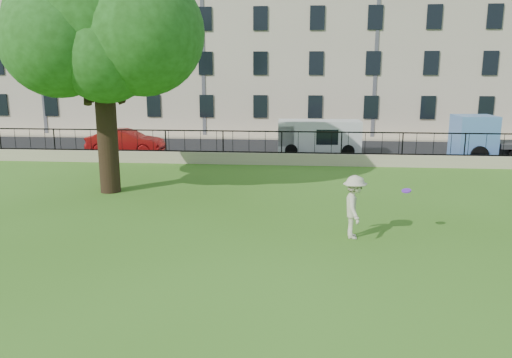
# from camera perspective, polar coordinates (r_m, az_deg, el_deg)

# --- Properties ---
(ground) EXTENTS (120.00, 120.00, 0.00)m
(ground) POSITION_cam_1_polar(r_m,az_deg,el_deg) (13.93, 0.99, -7.51)
(ground) COLOR #366618
(ground) RESTS_ON ground
(retaining_wall) EXTENTS (50.00, 0.40, 0.60)m
(retaining_wall) POSITION_cam_1_polar(r_m,az_deg,el_deg) (25.48, 2.93, 2.31)
(retaining_wall) COLOR tan
(retaining_wall) RESTS_ON ground
(iron_railing) EXTENTS (50.00, 0.05, 1.13)m
(iron_railing) POSITION_cam_1_polar(r_m,az_deg,el_deg) (25.34, 2.95, 4.21)
(iron_railing) COLOR black
(iron_railing) RESTS_ON retaining_wall
(street) EXTENTS (60.00, 9.00, 0.01)m
(street) POSITION_cam_1_polar(r_m,az_deg,el_deg) (30.16, 3.27, 3.31)
(street) COLOR black
(street) RESTS_ON ground
(sidewalk) EXTENTS (60.00, 1.40, 0.12)m
(sidewalk) POSITION_cam_1_polar(r_m,az_deg,el_deg) (35.29, 3.55, 4.72)
(sidewalk) COLOR tan
(sidewalk) RESTS_ON ground
(building_row) EXTENTS (56.40, 10.40, 13.80)m
(building_row) POSITION_cam_1_polar(r_m,az_deg,el_deg) (40.70, 3.92, 15.40)
(building_row) COLOR beige
(building_row) RESTS_ON ground
(tree) EXTENTS (8.06, 6.26, 9.98)m
(tree) POSITION_cam_1_polar(r_m,az_deg,el_deg) (20.31, -17.70, 17.13)
(tree) COLOR black
(tree) RESTS_ON ground
(man) EXTENTS (0.69, 1.19, 1.83)m
(man) POSITION_cam_1_polar(r_m,az_deg,el_deg) (14.50, 11.16, -3.16)
(man) COLOR beige
(man) RESTS_ON ground
(frisbee) EXTENTS (0.28, 0.29, 0.12)m
(frisbee) POSITION_cam_1_polar(r_m,az_deg,el_deg) (14.96, 16.81, -1.29)
(frisbee) COLOR #6A22C1
(red_sedan) EXTENTS (4.35, 1.58, 1.43)m
(red_sedan) POSITION_cam_1_polar(r_m,az_deg,el_deg) (29.53, -14.65, 4.12)
(red_sedan) COLOR #AF1515
(red_sedan) RESTS_ON street
(white_van) EXTENTS (4.66, 1.89, 1.94)m
(white_van) POSITION_cam_1_polar(r_m,az_deg,el_deg) (28.74, 7.21, 4.73)
(white_van) COLOR silver
(white_van) RESTS_ON street
(blue_truck) EXTENTS (5.78, 2.30, 2.38)m
(blue_truck) POSITION_cam_1_polar(r_m,az_deg,el_deg) (29.82, 26.88, 4.20)
(blue_truck) COLOR #5989D2
(blue_truck) RESTS_ON street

